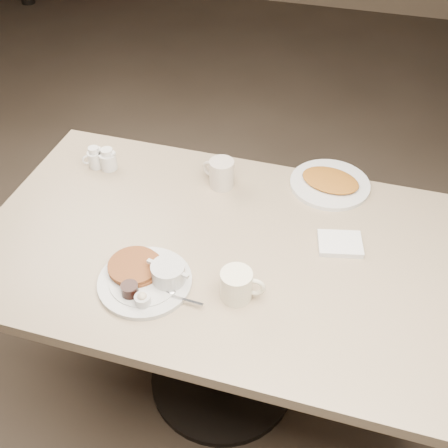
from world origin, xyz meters
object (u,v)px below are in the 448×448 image
(main_plate, at_px, (148,277))
(creamer_left, at_px, (95,158))
(diner_table, at_px, (222,282))
(creamer_right, at_px, (108,160))
(coffee_mug_far, at_px, (221,173))
(coffee_mug_near, at_px, (237,285))
(hash_plate, at_px, (330,183))

(main_plate, bearing_deg, creamer_left, 130.16)
(diner_table, relative_size, creamer_right, 16.47)
(diner_table, distance_m, creamer_right, 0.60)
(coffee_mug_far, xyz_separation_m, creamer_right, (-0.41, -0.02, -0.01))
(coffee_mug_near, bearing_deg, creamer_right, 143.42)
(creamer_right, xyz_separation_m, hash_plate, (0.77, 0.12, -0.02))
(main_plate, height_order, creamer_left, creamer_left)
(coffee_mug_far, xyz_separation_m, creamer_left, (-0.46, -0.02, -0.01))
(hash_plate, bearing_deg, coffee_mug_near, -107.29)
(diner_table, xyz_separation_m, hash_plate, (0.27, 0.38, 0.18))
(coffee_mug_near, distance_m, creamer_right, 0.74)
(coffee_mug_far, bearing_deg, creamer_left, -177.16)
(main_plate, height_order, coffee_mug_near, coffee_mug_near)
(coffee_mug_near, relative_size, coffee_mug_far, 1.01)
(main_plate, distance_m, coffee_mug_far, 0.49)
(hash_plate, bearing_deg, diner_table, -125.44)
(hash_plate, bearing_deg, coffee_mug_far, -164.35)
(main_plate, relative_size, coffee_mug_far, 2.68)
(coffee_mug_far, distance_m, creamer_right, 0.41)
(creamer_left, bearing_deg, creamer_right, 5.20)
(coffee_mug_far, xyz_separation_m, hash_plate, (0.36, 0.10, -0.04))
(creamer_right, bearing_deg, coffee_mug_near, -36.58)
(diner_table, xyz_separation_m, creamer_left, (-0.55, 0.26, 0.21))
(coffee_mug_far, height_order, creamer_left, coffee_mug_far)
(coffee_mug_far, height_order, hash_plate, coffee_mug_far)
(creamer_left, relative_size, hash_plate, 0.24)
(diner_table, distance_m, coffee_mug_near, 0.30)
(coffee_mug_far, bearing_deg, diner_table, -72.69)
(coffee_mug_near, relative_size, hash_plate, 0.40)
(main_plate, relative_size, hash_plate, 1.04)
(main_plate, distance_m, hash_plate, 0.73)
(main_plate, xyz_separation_m, hash_plate, (0.43, 0.58, -0.01))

